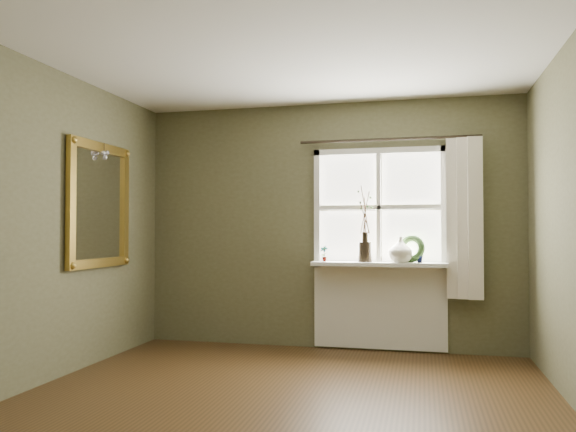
# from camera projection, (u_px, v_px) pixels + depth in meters

# --- Properties ---
(floor) EXTENTS (4.50, 4.50, 0.00)m
(floor) POSITION_uv_depth(u_px,v_px,m) (272.00, 416.00, 3.75)
(floor) COLOR #3E2913
(floor) RESTS_ON ground
(ceiling) EXTENTS (4.50, 4.50, 0.00)m
(ceiling) POSITION_uv_depth(u_px,v_px,m) (272.00, 31.00, 3.82)
(ceiling) COLOR silver
(ceiling) RESTS_ON ground
(wall_back) EXTENTS (4.00, 0.10, 2.60)m
(wall_back) POSITION_uv_depth(u_px,v_px,m) (328.00, 225.00, 6.02)
(wall_back) COLOR brown
(wall_back) RESTS_ON ground
(wall_left) EXTENTS (0.10, 4.50, 2.60)m
(wall_left) POSITION_uv_depth(u_px,v_px,m) (12.00, 223.00, 4.26)
(wall_left) COLOR brown
(wall_left) RESTS_ON ground
(wall_front) EXTENTS (4.00, 0.10, 2.60)m
(wall_front) POSITION_uv_depth(u_px,v_px,m) (54.00, 209.00, 1.55)
(wall_front) COLOR brown
(wall_front) RESTS_ON ground
(window_frame) EXTENTS (1.36, 0.06, 1.24)m
(window_frame) POSITION_uv_depth(u_px,v_px,m) (379.00, 208.00, 5.82)
(window_frame) COLOR silver
(window_frame) RESTS_ON wall_back
(window_sill) EXTENTS (1.36, 0.26, 0.04)m
(window_sill) POSITION_uv_depth(u_px,v_px,m) (378.00, 264.00, 5.70)
(window_sill) COLOR silver
(window_sill) RESTS_ON wall_back
(window_apron) EXTENTS (1.36, 0.04, 0.88)m
(window_apron) POSITION_uv_depth(u_px,v_px,m) (379.00, 306.00, 5.80)
(window_apron) COLOR silver
(window_apron) RESTS_ON ground
(dark_jug) EXTENTS (0.18, 0.18, 0.21)m
(dark_jug) POSITION_uv_depth(u_px,v_px,m) (365.00, 252.00, 5.74)
(dark_jug) COLOR black
(dark_jug) RESTS_ON window_sill
(cream_vase) EXTENTS (0.29, 0.29, 0.26)m
(cream_vase) POSITION_uv_depth(u_px,v_px,m) (401.00, 250.00, 5.66)
(cream_vase) COLOR silver
(cream_vase) RESTS_ON window_sill
(wreath) EXTENTS (0.31, 0.22, 0.29)m
(wreath) POSITION_uv_depth(u_px,v_px,m) (411.00, 252.00, 5.67)
(wreath) COLOR #2C4A21
(wreath) RESTS_ON window_sill
(potted_plant_left) EXTENTS (0.10, 0.08, 0.16)m
(potted_plant_left) POSITION_uv_depth(u_px,v_px,m) (324.00, 254.00, 5.84)
(potted_plant_left) COLOR #2C4A21
(potted_plant_left) RESTS_ON window_sill
(potted_plant_right) EXTENTS (0.10, 0.09, 0.15)m
(potted_plant_right) POSITION_uv_depth(u_px,v_px,m) (420.00, 255.00, 5.61)
(potted_plant_right) COLOR #2C4A21
(potted_plant_right) RESTS_ON window_sill
(curtain) EXTENTS (0.36, 0.12, 1.59)m
(curtain) POSITION_uv_depth(u_px,v_px,m) (464.00, 218.00, 5.53)
(curtain) COLOR silver
(curtain) RESTS_ON wall_back
(curtain_rod) EXTENTS (1.84, 0.03, 0.03)m
(curtain_rod) POSITION_uv_depth(u_px,v_px,m) (388.00, 139.00, 5.76)
(curtain_rod) COLOR black
(curtain_rod) RESTS_ON wall_back
(gilt_mirror) EXTENTS (0.10, 0.98, 1.17)m
(gilt_mirror) POSITION_uv_depth(u_px,v_px,m) (100.00, 205.00, 5.27)
(gilt_mirror) COLOR white
(gilt_mirror) RESTS_ON wall_left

